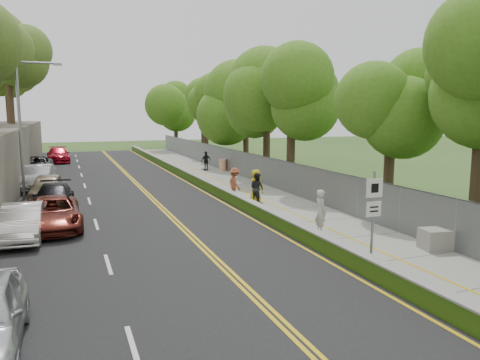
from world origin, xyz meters
name	(u,v)px	position (x,y,z in m)	size (l,w,h in m)	color
ground	(301,244)	(0.00, 0.00, 0.00)	(140.00, 140.00, 0.00)	#33511E
road	(116,191)	(-5.40, 15.00, 0.02)	(11.20, 66.00, 0.04)	black
sidewalk	(232,185)	(2.55, 15.00, 0.03)	(4.20, 66.00, 0.05)	gray
jersey_barrier	(201,182)	(0.25, 15.00, 0.30)	(0.42, 66.00, 0.60)	#6ADC13
chainlink_fence	(260,170)	(4.65, 15.00, 1.00)	(0.04, 66.00, 2.00)	slate
trees_fenceside	(291,85)	(7.00, 15.00, 7.00)	(7.00, 66.00, 14.00)	#4F8520
streetlight	(24,120)	(-10.46, 14.00, 4.64)	(2.52, 0.22, 8.00)	gray
signpost	(373,207)	(1.05, -3.02, 1.96)	(0.62, 0.09, 3.10)	gray
construction_barrel	(223,165)	(4.30, 22.36, 0.56)	(0.62, 0.62, 1.02)	#F55A0F
concrete_block	(437,239)	(4.30, -2.51, 0.43)	(1.15, 0.86, 0.77)	gray
car_1	(22,222)	(-10.08, 4.36, 0.74)	(1.48, 4.23, 1.39)	white
car_2	(52,213)	(-9.00, 5.73, 0.74)	(2.31, 5.01, 1.39)	maroon
car_3	(54,198)	(-9.00, 9.82, 0.72)	(1.91, 4.70, 1.36)	black
car_4	(48,187)	(-9.39, 12.99, 0.80)	(1.79, 4.46, 1.52)	tan
car_5	(38,177)	(-10.09, 17.42, 0.84)	(1.69, 4.85, 1.60)	#B2B5B9
car_6	(36,165)	(-10.60, 25.82, 0.76)	(2.39, 5.19, 1.44)	black
car_7	(58,155)	(-9.00, 35.13, 0.79)	(2.10, 5.17, 1.50)	#9F0B1C
car_8	(58,154)	(-9.04, 36.13, 0.81)	(1.82, 4.53, 1.54)	white
painter_0	(256,186)	(1.45, 8.03, 0.99)	(0.92, 0.60, 1.88)	gold
painter_1	(321,212)	(1.45, 1.00, 0.98)	(0.68, 0.44, 1.85)	beige
painter_2	(257,188)	(1.45, 7.86, 0.91)	(0.84, 0.65, 1.73)	#222228
painter_3	(235,184)	(0.75, 9.53, 0.97)	(1.19, 0.69, 1.85)	#9E4D2F
person_far	(206,161)	(3.09, 23.26, 0.88)	(0.98, 0.41, 1.66)	black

